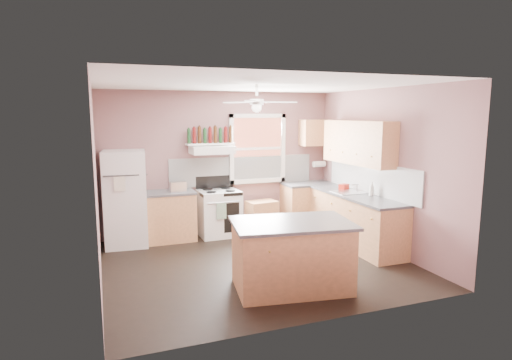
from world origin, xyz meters
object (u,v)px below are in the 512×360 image
object	(u,v)px
toaster	(178,187)
cart	(262,217)
refrigerator	(125,198)
stove	(219,213)
island	(292,257)

from	to	relation	value
toaster	cart	world-z (taller)	toaster
toaster	cart	distance (m)	1.78
refrigerator	stove	distance (m)	1.72
island	refrigerator	bearing A→B (deg)	133.93
refrigerator	stove	xyz separation A→B (m)	(1.68, 0.03, -0.40)
stove	island	xyz separation A→B (m)	(0.23, -2.73, 0.00)
toaster	cart	xyz separation A→B (m)	(1.63, 0.06, -0.71)
stove	cart	bearing A→B (deg)	-1.59
cart	toaster	bearing A→B (deg)	174.08
refrigerator	cart	world-z (taller)	refrigerator
refrigerator	cart	xyz separation A→B (m)	(2.54, 0.02, -0.55)
toaster	stove	size ratio (longest dim) A/B	0.33
cart	refrigerator	bearing A→B (deg)	172.37
toaster	stove	xyz separation A→B (m)	(0.77, 0.07, -0.56)
cart	island	xyz separation A→B (m)	(-0.63, -2.72, 0.15)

